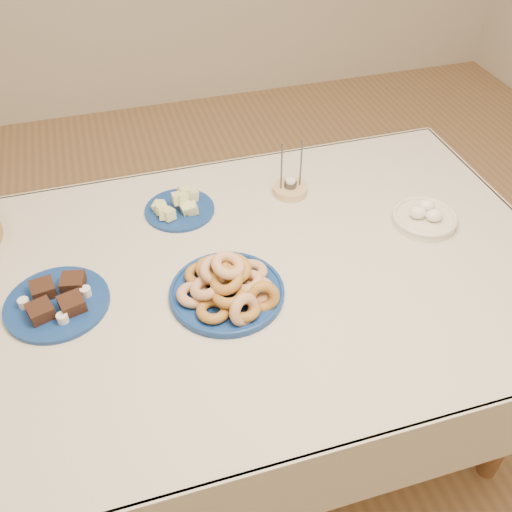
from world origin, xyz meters
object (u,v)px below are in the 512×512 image
melon_plate (178,208)px  candle_holder (290,188)px  donut_platter (228,287)px  brownie_plate (57,301)px  dining_table (251,298)px  egg_bowl (425,217)px

melon_plate → candle_holder: 0.36m
donut_platter → brownie_plate: size_ratio=1.23×
dining_table → egg_bowl: size_ratio=6.89×
melon_plate → donut_platter: bearing=-81.8°
dining_table → melon_plate: melon_plate is taller
melon_plate → egg_bowl: 0.74m
candle_holder → donut_platter: bearing=-128.1°
donut_platter → egg_bowl: 0.65m
donut_platter → candle_holder: (0.30, 0.38, -0.02)m
brownie_plate → melon_plate: bearing=38.5°
dining_table → melon_plate: (-0.14, 0.31, 0.12)m
melon_plate → egg_bowl: size_ratio=1.03×
dining_table → candle_holder: 0.40m
dining_table → donut_platter: donut_platter is taller
dining_table → candle_holder: bearing=54.6°
dining_table → brownie_plate: bearing=177.6°
donut_platter → brownie_plate: 0.43m
donut_platter → melon_plate: 0.39m
candle_holder → egg_bowl: size_ratio=0.74×
donut_platter → egg_bowl: (0.63, 0.13, -0.01)m
dining_table → candle_holder: candle_holder is taller
dining_table → egg_bowl: bearing=5.6°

